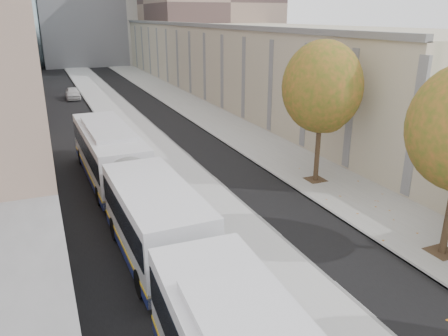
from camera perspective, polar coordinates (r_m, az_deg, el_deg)
bus_platform at (r=34.80m, az=-10.96°, el=3.81°), size 4.25×150.00×0.15m
sidewalk at (r=37.20m, az=1.18°, el=5.12°), size 4.75×150.00×0.08m
building_tan at (r=67.39m, az=-0.08°, el=14.94°), size 18.00×92.00×8.00m
tree_d at (r=24.75m, az=12.70°, el=10.25°), size 4.40×4.40×7.60m
bus_far at (r=22.29m, az=-12.89°, el=-0.89°), size 3.14×18.31×3.04m
distant_car at (r=53.87m, az=-19.14°, el=9.21°), size 1.71×4.00×1.35m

